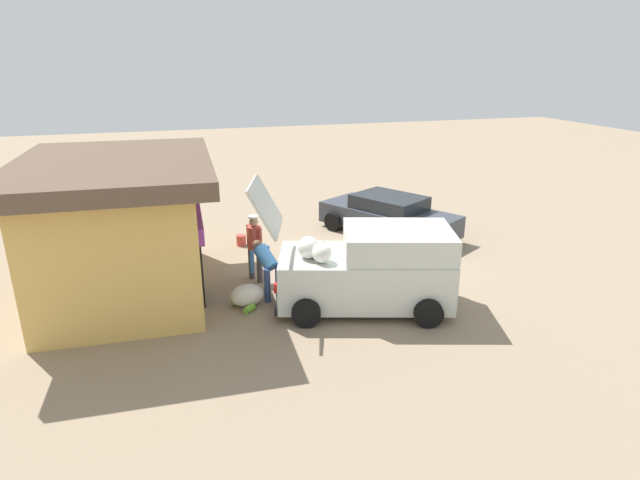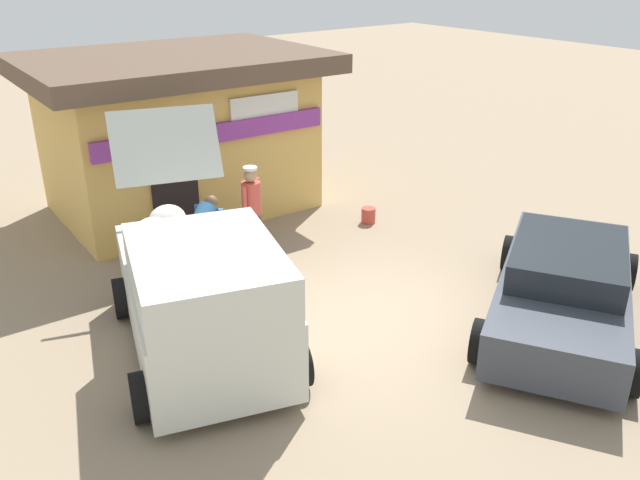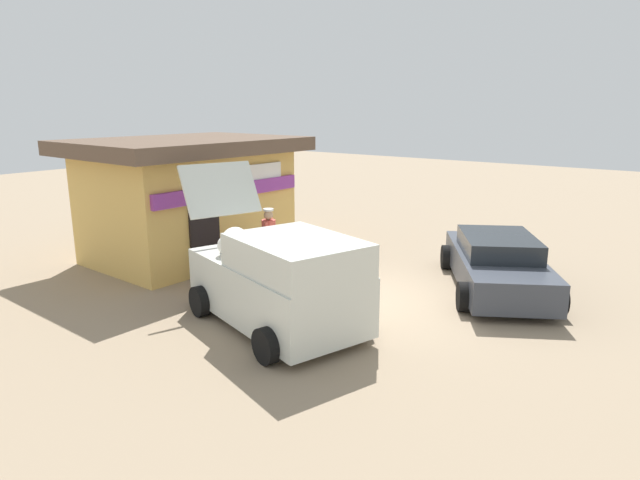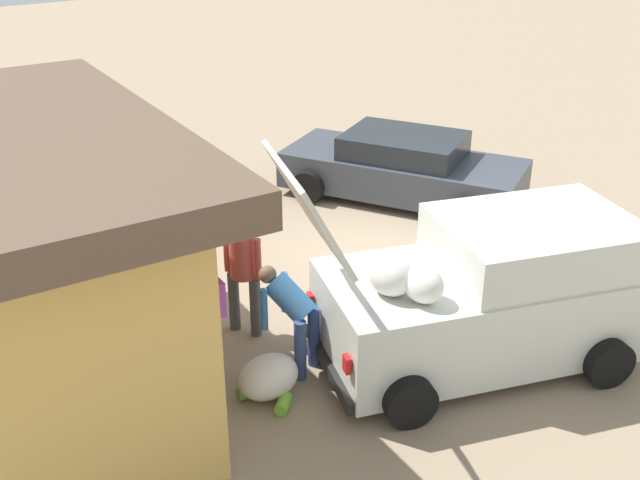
{
  "view_description": "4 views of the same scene",
  "coord_description": "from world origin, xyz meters",
  "px_view_note": "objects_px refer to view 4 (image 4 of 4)",
  "views": [
    {
      "loc": [
        -13.01,
        5.02,
        5.44
      ],
      "look_at": [
        -0.54,
        1.27,
        0.89
      ],
      "focal_mm": 29.56,
      "sensor_mm": 36.0,
      "label": 1
    },
    {
      "loc": [
        -6.31,
        -6.47,
        5.24
      ],
      "look_at": [
        -0.85,
        0.7,
        1.22
      ],
      "focal_mm": 37.17,
      "sensor_mm": 36.0,
      "label": 2
    },
    {
      "loc": [
        -10.2,
        -5.69,
        4.13
      ],
      "look_at": [
        -0.79,
        1.33,
        1.23
      ],
      "focal_mm": 30.71,
      "sensor_mm": 36.0,
      "label": 3
    },
    {
      "loc": [
        -8.52,
        7.11,
        5.66
      ],
      "look_at": [
        -0.21,
        1.53,
        0.82
      ],
      "focal_mm": 42.91,
      "sensor_mm": 36.0,
      "label": 4
    }
  ],
  "objects_px": {
    "parked_sedan": "(403,168)",
    "paint_bucket": "(166,246)",
    "customer_bending": "(292,310)",
    "delivery_van": "(486,293)",
    "vendor_standing": "(243,267)",
    "unloaded_banana_pile": "(268,378)"
  },
  "relations": [
    {
      "from": "delivery_van",
      "to": "customer_bending",
      "type": "height_order",
      "value": "delivery_van"
    },
    {
      "from": "parked_sedan",
      "to": "vendor_standing",
      "type": "distance_m",
      "value": 5.37
    },
    {
      "from": "parked_sedan",
      "to": "paint_bucket",
      "type": "relative_size",
      "value": 14.96
    },
    {
      "from": "paint_bucket",
      "to": "vendor_standing",
      "type": "bearing_deg",
      "value": 179.15
    },
    {
      "from": "delivery_van",
      "to": "vendor_standing",
      "type": "relative_size",
      "value": 2.74
    },
    {
      "from": "customer_bending",
      "to": "parked_sedan",
      "type": "bearing_deg",
      "value": -52.83
    },
    {
      "from": "delivery_van",
      "to": "customer_bending",
      "type": "bearing_deg",
      "value": 61.65
    },
    {
      "from": "delivery_van",
      "to": "vendor_standing",
      "type": "height_order",
      "value": "delivery_van"
    },
    {
      "from": "delivery_van",
      "to": "parked_sedan",
      "type": "height_order",
      "value": "delivery_van"
    },
    {
      "from": "parked_sedan",
      "to": "unloaded_banana_pile",
      "type": "distance_m",
      "value": 6.49
    },
    {
      "from": "parked_sedan",
      "to": "vendor_standing",
      "type": "height_order",
      "value": "vendor_standing"
    },
    {
      "from": "vendor_standing",
      "to": "paint_bucket",
      "type": "height_order",
      "value": "vendor_standing"
    },
    {
      "from": "delivery_van",
      "to": "paint_bucket",
      "type": "bearing_deg",
      "value": 23.74
    },
    {
      "from": "parked_sedan",
      "to": "paint_bucket",
      "type": "distance_m",
      "value": 4.75
    },
    {
      "from": "customer_bending",
      "to": "vendor_standing",
      "type": "bearing_deg",
      "value": 5.21
    },
    {
      "from": "customer_bending",
      "to": "paint_bucket",
      "type": "relative_size",
      "value": 4.25
    },
    {
      "from": "delivery_van",
      "to": "unloaded_banana_pile",
      "type": "height_order",
      "value": "delivery_van"
    },
    {
      "from": "parked_sedan",
      "to": "delivery_van",
      "type": "bearing_deg",
      "value": 151.53
    },
    {
      "from": "paint_bucket",
      "to": "parked_sedan",
      "type": "bearing_deg",
      "value": -93.35
    },
    {
      "from": "delivery_van",
      "to": "unloaded_banana_pile",
      "type": "xyz_separation_m",
      "value": [
        0.83,
        2.68,
        -0.7
      ]
    },
    {
      "from": "vendor_standing",
      "to": "parked_sedan",
      "type": "bearing_deg",
      "value": -62.53
    },
    {
      "from": "customer_bending",
      "to": "delivery_van",
      "type": "bearing_deg",
      "value": -118.35
    }
  ]
}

